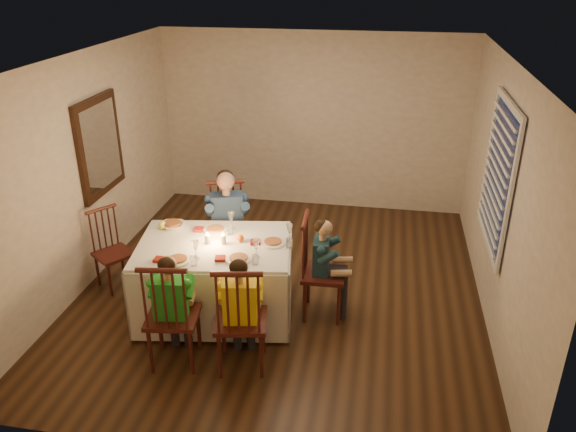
% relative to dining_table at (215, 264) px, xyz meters
% --- Properties ---
extents(ground, '(5.00, 5.00, 0.00)m').
position_rel_dining_table_xyz_m(ground, '(0.59, 0.61, -0.59)').
color(ground, black).
rests_on(ground, ground).
extents(wall_left, '(0.02, 5.00, 2.60)m').
position_rel_dining_table_xyz_m(wall_left, '(-1.66, 0.61, 0.71)').
color(wall_left, beige).
rests_on(wall_left, ground).
extents(wall_right, '(0.02, 5.00, 2.60)m').
position_rel_dining_table_xyz_m(wall_right, '(2.84, 0.61, 0.71)').
color(wall_right, beige).
rests_on(wall_right, ground).
extents(wall_back, '(4.50, 0.02, 2.60)m').
position_rel_dining_table_xyz_m(wall_back, '(0.59, 3.11, 0.71)').
color(wall_back, beige).
rests_on(wall_back, ground).
extents(ceiling, '(5.00, 5.00, 0.00)m').
position_rel_dining_table_xyz_m(ceiling, '(0.59, 0.61, 2.01)').
color(ceiling, white).
rests_on(ceiling, wall_back).
extents(dining_table, '(1.75, 1.38, 0.80)m').
position_rel_dining_table_xyz_m(dining_table, '(0.00, 0.00, 0.00)').
color(dining_table, silver).
rests_on(dining_table, ground).
extents(chair_adult, '(0.58, 0.57, 1.13)m').
position_rel_dining_table_xyz_m(chair_adult, '(-0.09, 0.82, -0.59)').
color(chair_adult, '#39120F').
rests_on(chair_adult, ground).
extents(chair_near_left, '(0.52, 0.50, 1.13)m').
position_rel_dining_table_xyz_m(chair_near_left, '(-0.15, -0.85, -0.59)').
color(chair_near_left, '#39120F').
rests_on(chair_near_left, ground).
extents(chair_near_right, '(0.54, 0.52, 1.13)m').
position_rel_dining_table_xyz_m(chair_near_right, '(0.48, -0.80, -0.59)').
color(chair_near_right, '#39120F').
rests_on(chair_near_right, ground).
extents(chair_end, '(0.46, 0.48, 1.13)m').
position_rel_dining_table_xyz_m(chair_end, '(1.12, 0.17, -0.59)').
color(chair_end, '#39120F').
rests_on(chair_end, ground).
extents(chair_extra, '(0.53, 0.53, 0.95)m').
position_rel_dining_table_xyz_m(chair_extra, '(-1.31, 0.31, -0.59)').
color(chair_extra, '#39120F').
rests_on(chair_extra, ground).
extents(adult, '(0.61, 0.59, 1.32)m').
position_rel_dining_table_xyz_m(adult, '(-0.09, 0.82, -0.59)').
color(adult, navy).
rests_on(adult, ground).
extents(child_green, '(0.44, 0.41, 1.14)m').
position_rel_dining_table_xyz_m(child_green, '(-0.15, -0.85, -0.59)').
color(child_green, green).
rests_on(child_green, ground).
extents(child_yellow, '(0.46, 0.43, 1.15)m').
position_rel_dining_table_xyz_m(child_yellow, '(0.48, -0.80, -0.59)').
color(child_yellow, yellow).
rests_on(child_yellow, ground).
extents(child_teal, '(0.36, 0.39, 1.11)m').
position_rel_dining_table_xyz_m(child_teal, '(1.12, 0.17, -0.59)').
color(child_teal, '#1B3845').
rests_on(child_teal, ground).
extents(setting_adult, '(0.30, 0.30, 0.02)m').
position_rel_dining_table_xyz_m(setting_adult, '(-0.07, 0.29, 0.25)').
color(setting_adult, white).
rests_on(setting_adult, dining_table).
extents(setting_green, '(0.30, 0.30, 0.02)m').
position_rel_dining_table_xyz_m(setting_green, '(-0.24, -0.41, 0.25)').
color(setting_green, white).
rests_on(setting_green, dining_table).
extents(setting_yellow, '(0.30, 0.30, 0.02)m').
position_rel_dining_table_xyz_m(setting_yellow, '(0.34, -0.28, 0.25)').
color(setting_yellow, white).
rests_on(setting_yellow, dining_table).
extents(setting_teal, '(0.30, 0.30, 0.02)m').
position_rel_dining_table_xyz_m(setting_teal, '(0.60, 0.11, 0.25)').
color(setting_teal, white).
rests_on(setting_teal, dining_table).
extents(candle_left, '(0.06, 0.06, 0.10)m').
position_rel_dining_table_xyz_m(candle_left, '(-0.06, -0.01, 0.29)').
color(candle_left, silver).
rests_on(candle_left, dining_table).
extents(candle_right, '(0.06, 0.06, 0.10)m').
position_rel_dining_table_xyz_m(candle_right, '(0.10, 0.02, 0.29)').
color(candle_right, silver).
rests_on(candle_right, dining_table).
extents(squash, '(0.09, 0.09, 0.09)m').
position_rel_dining_table_xyz_m(squash, '(-0.65, 0.24, 0.28)').
color(squash, '#FFF943').
rests_on(squash, dining_table).
extents(orange_fruit, '(0.08, 0.08, 0.08)m').
position_rel_dining_table_xyz_m(orange_fruit, '(0.26, 0.10, 0.28)').
color(orange_fruit, orange).
rests_on(orange_fruit, dining_table).
extents(serving_bowl, '(0.27, 0.27, 0.06)m').
position_rel_dining_table_xyz_m(serving_bowl, '(-0.55, 0.28, 0.27)').
color(serving_bowl, white).
rests_on(serving_bowl, dining_table).
extents(wall_mirror, '(0.06, 0.95, 1.15)m').
position_rel_dining_table_xyz_m(wall_mirror, '(-1.62, 0.91, 0.91)').
color(wall_mirror, black).
rests_on(wall_mirror, wall_left).
extents(window_blinds, '(0.07, 1.34, 1.54)m').
position_rel_dining_table_xyz_m(window_blinds, '(2.80, 0.71, 0.91)').
color(window_blinds, '#0C1432').
rests_on(window_blinds, wall_right).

